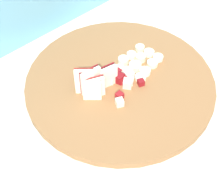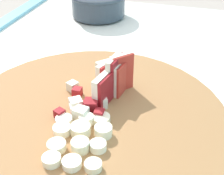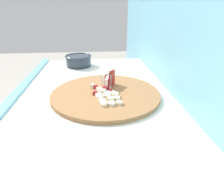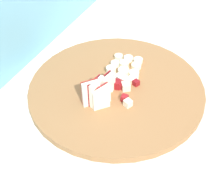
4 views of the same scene
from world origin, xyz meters
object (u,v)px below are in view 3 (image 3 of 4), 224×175
apple_wedge_fan (108,80)px  apple_dice_pile (102,90)px  ceramic_bowl (79,60)px  cutting_board (106,94)px  banana_slice_rows (108,97)px

apple_wedge_fan → apple_dice_pile: (0.06, -0.03, -0.02)m
ceramic_bowl → cutting_board: bearing=17.0°
cutting_board → banana_slice_rows: size_ratio=3.50×
cutting_board → ceramic_bowl: 0.47m
apple_wedge_fan → banana_slice_rows: size_ratio=0.75×
banana_slice_rows → ceramic_bowl: (-0.52, -0.15, 0.02)m
cutting_board → ceramic_bowl: (-0.45, -0.14, 0.03)m
apple_wedge_fan → ceramic_bowl: size_ratio=0.59×
apple_dice_pile → banana_slice_rows: 0.07m
cutting_board → apple_dice_pile: (-0.01, -0.01, 0.02)m
cutting_board → apple_wedge_fan: 0.08m
cutting_board → ceramic_bowl: size_ratio=2.76×
apple_wedge_fan → banana_slice_rows: apple_wedge_fan is taller
apple_wedge_fan → apple_dice_pile: apple_wedge_fan is taller
banana_slice_rows → apple_wedge_fan: bearing=175.9°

